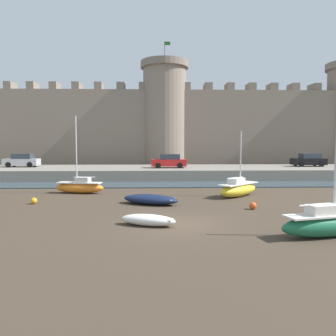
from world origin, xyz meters
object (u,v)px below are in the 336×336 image
Objects in this scene: rowboat_foreground_left at (148,220)px; sailboat_foreground_centre at (328,223)px; sailboat_midflat_right at (238,189)px; car_quay_east at (22,161)px; car_quay_centre_east at (309,160)px; mooring_buoy_mid_mud at (34,201)px; sailboat_near_channel_left at (80,186)px; rowboat_midflat_centre at (151,199)px; car_quay_west at (169,161)px; mooring_buoy_off_centre at (253,206)px.

sailboat_foreground_centre is (8.16, -2.18, 0.30)m from rowboat_foreground_left.
sailboat_midflat_right is 1.68× the size of rowboat_foreground_left.
car_quay_centre_east is (35.65, -0.17, 0.00)m from car_quay_east.
car_quay_east is at bearing 114.20° from mooring_buoy_mid_mud.
sailboat_midflat_right is at bearing -9.13° from sailboat_near_channel_left.
sailboat_near_channel_left is 1.25× the size of sailboat_foreground_centre.
car_quay_east reaches higher than rowboat_midflat_centre.
sailboat_midflat_right is 11.69× the size of mooring_buoy_mid_mud.
rowboat_foreground_left is at bearing -129.00° from car_quay_centre_east.
mooring_buoy_mid_mud is at bearing 152.71° from sailboat_foreground_centre.
sailboat_near_channel_left is 1.56× the size of car_quay_west.
car_quay_centre_east is at bearing 66.65° from sailboat_foreground_centre.
mooring_buoy_off_centre is 14.74m from mooring_buoy_mid_mud.
sailboat_near_channel_left is 14.39m from mooring_buoy_off_centre.
mooring_buoy_off_centre is 0.11× the size of car_quay_east.
mooring_buoy_off_centre is at bearing -29.32° from sailboat_near_channel_left.
rowboat_foreground_left reaches higher than mooring_buoy_off_centre.
sailboat_near_channel_left reaches higher than mooring_buoy_mid_mud.
mooring_buoy_off_centre is at bearing 30.84° from rowboat_foreground_left.
car_quay_west is (-4.98, 13.37, 1.41)m from sailboat_midflat_right.
sailboat_near_channel_left is 16.78m from car_quay_east.
mooring_buoy_mid_mud is (-8.04, 6.17, -0.09)m from rowboat_foreground_left.
car_quay_east is (-22.68, 20.35, 1.79)m from mooring_buoy_off_centre.
rowboat_midflat_centre is (0.00, 5.80, 0.05)m from rowboat_foreground_left.
sailboat_foreground_centre is 11.16× the size of mooring_buoy_off_centre.
sailboat_midflat_right is at bearing 86.53° from mooring_buoy_off_centre.
sailboat_near_channel_left is at bearing 139.51° from rowboat_midflat_centre.
rowboat_midflat_centre reaches higher than mooring_buoy_off_centre.
car_quay_centre_east reaches higher than mooring_buoy_off_centre.
car_quay_centre_east is (12.97, 20.18, 1.79)m from mooring_buoy_off_centre.
rowboat_foreground_left is 22.39m from car_quay_west.
sailboat_foreground_centre is at bearing -74.90° from mooring_buoy_off_centre.
car_quay_centre_east is (19.49, 18.28, 1.67)m from rowboat_midflat_centre.
sailboat_midflat_right is 1.24× the size of car_quay_east.
mooring_buoy_off_centre is 19.02m from car_quay_west.
car_quay_west is (1.85, 16.45, 1.67)m from rowboat_midflat_centre.
sailboat_near_channel_left reaches higher than car_quay_centre_east.
mooring_buoy_off_centre is 24.06m from car_quay_centre_east.
rowboat_foreground_left is 29.18m from car_quay_east.
car_quay_centre_east is 17.74m from car_quay_west.
mooring_buoy_off_centre is at bearing -16.26° from rowboat_midflat_centre.
rowboat_midflat_centre is at bearing 135.65° from sailboat_foreground_centre.
sailboat_foreground_centre is at bearing -14.96° from rowboat_foreground_left.
car_quay_east reaches higher than mooring_buoy_off_centre.
car_quay_centre_east reaches higher than rowboat_foreground_left.
sailboat_foreground_centre is 1.25× the size of car_quay_west.
sailboat_midflat_right reaches higher than car_quay_west.
rowboat_midflat_centre is (-6.82, -3.08, -0.25)m from sailboat_midflat_right.
mooring_buoy_off_centre is 0.11× the size of car_quay_centre_east.
rowboat_foreground_left is 31.03m from car_quay_centre_east.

